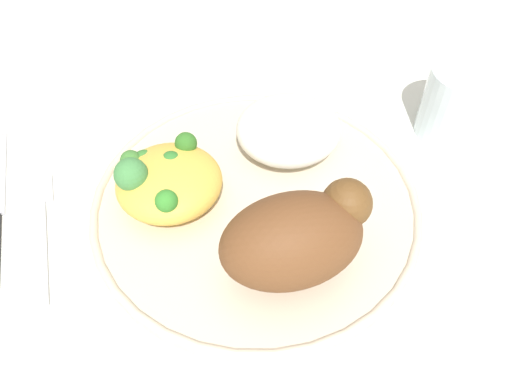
# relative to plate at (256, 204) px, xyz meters

# --- Properties ---
(ground_plane) EXTENTS (2.00, 2.00, 0.00)m
(ground_plane) POSITION_rel_plate_xyz_m (0.00, 0.00, -0.01)
(ground_plane) COLOR white
(plate) EXTENTS (0.29, 0.29, 0.02)m
(plate) POSITION_rel_plate_xyz_m (0.00, 0.00, 0.00)
(plate) COLOR beige
(plate) RESTS_ON ground_plane
(roasted_chicken) EXTENTS (0.12, 0.08, 0.07)m
(roasted_chicken) POSITION_rel_plate_xyz_m (0.01, -0.07, 0.04)
(roasted_chicken) COLOR brown
(roasted_chicken) RESTS_ON plate
(rice_pile) EXTENTS (0.10, 0.09, 0.04)m
(rice_pile) POSITION_rel_plate_xyz_m (0.05, 0.06, 0.03)
(rice_pile) COLOR white
(rice_pile) RESTS_ON plate
(mac_cheese_with_broccoli) EXTENTS (0.09, 0.09, 0.05)m
(mac_cheese_with_broccoli) POSITION_rel_plate_xyz_m (-0.07, 0.03, 0.03)
(mac_cheese_with_broccoli) COLOR gold
(mac_cheese_with_broccoli) RESTS_ON plate
(fork) EXTENTS (0.02, 0.14, 0.01)m
(fork) POSITION_rel_plate_xyz_m (-0.19, 0.03, -0.01)
(fork) COLOR silver
(fork) RESTS_ON ground_plane
(water_glass) EXTENTS (0.07, 0.07, 0.08)m
(water_glass) POSITION_rel_plate_xyz_m (0.22, 0.04, 0.03)
(water_glass) COLOR silver
(water_glass) RESTS_ON ground_plane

